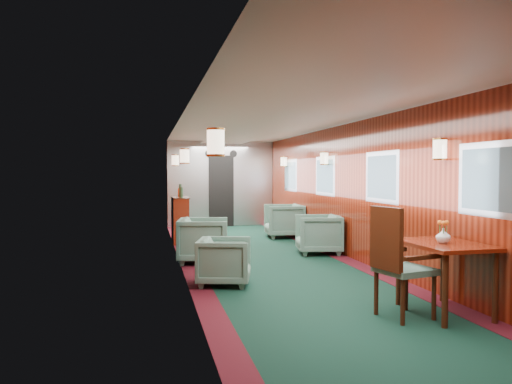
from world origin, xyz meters
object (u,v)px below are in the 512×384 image
at_px(credenza, 180,219).
at_px(armchair_right_near, 318,234).
at_px(dining_table, 444,254).
at_px(armchair_left_near, 225,261).
at_px(side_chair, 397,258).
at_px(armchair_right_far, 284,221).
at_px(armchair_left_far, 204,240).

bearing_deg(credenza, armchair_right_near, -41.09).
distance_m(dining_table, armchair_left_near, 2.83).
bearing_deg(side_chair, armchair_right_far, 71.91).
relative_size(armchair_left_near, armchair_right_far, 0.81).
bearing_deg(credenza, armchair_left_near, -85.58).
xyz_separation_m(dining_table, side_chair, (-0.59, -0.06, -0.01)).
distance_m(armchair_left_near, armchair_right_far, 5.03).
relative_size(armchair_left_far, armchair_right_near, 1.03).
bearing_deg(armchair_left_near, credenza, 18.78).
relative_size(armchair_right_near, armchair_right_far, 0.94).
xyz_separation_m(armchair_right_near, armchair_right_far, (-0.01, 2.39, 0.02)).
distance_m(side_chair, armchair_left_far, 3.99).
bearing_deg(armchair_right_far, armchair_right_near, 5.26).
bearing_deg(dining_table, armchair_left_near, 136.95).
height_order(credenza, armchair_left_far, credenza).
bearing_deg(side_chair, armchair_left_far, 100.88).
relative_size(credenza, armchair_left_near, 1.80).
height_order(armchair_left_near, armchair_right_far, armchair_right_far).
bearing_deg(armchair_left_near, armchair_right_far, -10.24).
xyz_separation_m(armchair_left_near, armchair_right_far, (2.10, 4.58, 0.07)).
height_order(dining_table, side_chair, side_chair).
distance_m(side_chair, armchair_right_near, 4.16).
xyz_separation_m(side_chair, credenza, (-1.85, 6.24, -0.13)).
height_order(armchair_left_far, armchair_right_far, armchair_right_far).
relative_size(dining_table, armchair_right_far, 1.21).
distance_m(credenza, armchair_right_near, 3.23).
bearing_deg(armchair_right_near, armchair_left_far, -67.89).
relative_size(dining_table, armchair_left_near, 1.48).
relative_size(dining_table, side_chair, 0.89).
distance_m(side_chair, credenza, 6.51).
bearing_deg(armchair_left_near, side_chair, -127.55).
bearing_deg(armchair_left_far, dining_table, -139.05).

